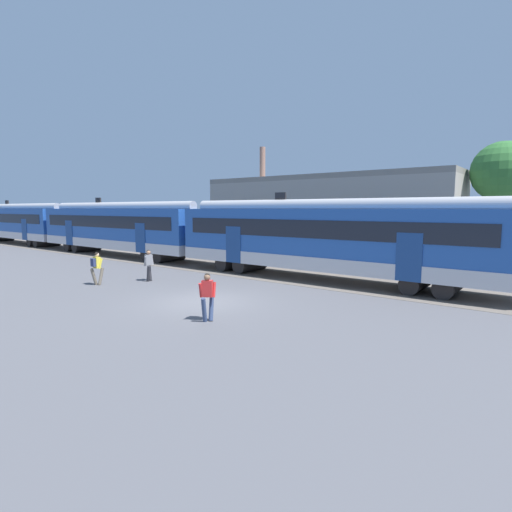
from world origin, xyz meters
The scene contains 8 objects.
ground_plane centered at (0.00, 0.00, 0.00)m, with size 160.00×160.00×0.00m, color #515156.
track_bed centered at (-9.47, 7.48, 0.01)m, with size 80.00×4.40×0.01m, color #605951.
commuter_train centered at (-16.28, 7.48, 2.25)m, with size 56.65×3.07×4.73m.
pedestrian_yellow centered at (-6.78, -0.63, 0.99)m, with size 0.54×0.63×1.67m.
pedestrian_grey centered at (-5.58, 1.64, 0.96)m, with size 0.59×0.63×1.67m.
pedestrian_red centered at (2.20, -1.91, 0.99)m, with size 0.50×0.71×1.67m.
background_building centered at (-3.79, 17.47, 3.21)m, with size 20.23×5.00×9.20m.
street_tree_right centered at (8.34, 18.56, 6.14)m, with size 3.77×3.77×8.06m.
Camera 1 is at (11.58, -11.45, 3.84)m, focal length 28.00 mm.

